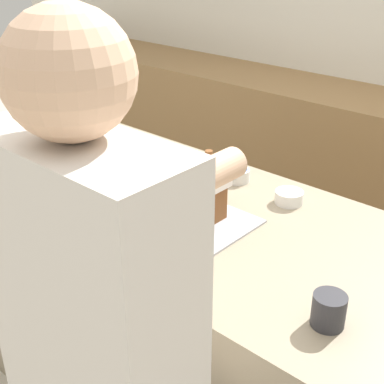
{
  "coord_description": "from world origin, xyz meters",
  "views": [
    {
      "loc": [
        1.08,
        -1.16,
        1.78
      ],
      "look_at": [
        0.04,
        0.0,
        1.0
      ],
      "focal_mm": 50.0,
      "sensor_mm": 36.0,
      "label": 1
    }
  ],
  "objects_px": {
    "candy_bowl_far_right": "(289,197)",
    "mug": "(329,310)",
    "gingerbread_house": "(191,190)",
    "candy_bowl_behind_tray": "(137,167)",
    "baking_tray": "(191,216)",
    "candy_bowl_front_corner": "(237,174)",
    "decorative_tree": "(92,101)",
    "cookbook": "(147,147)"
  },
  "relations": [
    {
      "from": "gingerbread_house",
      "to": "candy_bowl_far_right",
      "type": "relative_size",
      "value": 2.41
    },
    {
      "from": "cookbook",
      "to": "mug",
      "type": "height_order",
      "value": "mug"
    },
    {
      "from": "baking_tray",
      "to": "candy_bowl_far_right",
      "type": "xyz_separation_m",
      "value": [
        0.18,
        0.3,
        0.02
      ]
    },
    {
      "from": "gingerbread_house",
      "to": "decorative_tree",
      "type": "distance_m",
      "value": 0.78
    },
    {
      "from": "gingerbread_house",
      "to": "candy_bowl_front_corner",
      "type": "xyz_separation_m",
      "value": [
        -0.06,
        0.32,
        -0.07
      ]
    },
    {
      "from": "decorative_tree",
      "to": "cookbook",
      "type": "relative_size",
      "value": 1.96
    },
    {
      "from": "gingerbread_house",
      "to": "mug",
      "type": "relative_size",
      "value": 2.79
    },
    {
      "from": "gingerbread_house",
      "to": "candy_bowl_behind_tray",
      "type": "bearing_deg",
      "value": 162.77
    },
    {
      "from": "baking_tray",
      "to": "candy_bowl_far_right",
      "type": "height_order",
      "value": "candy_bowl_far_right"
    },
    {
      "from": "baking_tray",
      "to": "gingerbread_house",
      "type": "distance_m",
      "value": 0.09
    },
    {
      "from": "baking_tray",
      "to": "candy_bowl_far_right",
      "type": "bearing_deg",
      "value": 58.82
    },
    {
      "from": "candy_bowl_behind_tray",
      "to": "gingerbread_house",
      "type": "bearing_deg",
      "value": -17.23
    },
    {
      "from": "baking_tray",
      "to": "gingerbread_house",
      "type": "xyz_separation_m",
      "value": [
        0.0,
        0.0,
        0.09
      ]
    },
    {
      "from": "candy_bowl_behind_tray",
      "to": "baking_tray",
      "type": "bearing_deg",
      "value": -17.27
    },
    {
      "from": "decorative_tree",
      "to": "cookbook",
      "type": "xyz_separation_m",
      "value": [
        0.21,
        0.1,
        -0.18
      ]
    },
    {
      "from": "candy_bowl_behind_tray",
      "to": "mug",
      "type": "bearing_deg",
      "value": -16.61
    },
    {
      "from": "cookbook",
      "to": "decorative_tree",
      "type": "bearing_deg",
      "value": -154.17
    },
    {
      "from": "candy_bowl_far_right",
      "to": "cookbook",
      "type": "relative_size",
      "value": 0.49
    },
    {
      "from": "candy_bowl_behind_tray",
      "to": "decorative_tree",
      "type": "bearing_deg",
      "value": 165.54
    },
    {
      "from": "mug",
      "to": "candy_bowl_far_right",
      "type": "bearing_deg",
      "value": 130.98
    },
    {
      "from": "baking_tray",
      "to": "decorative_tree",
      "type": "xyz_separation_m",
      "value": [
        -0.74,
        0.21,
        0.19
      ]
    },
    {
      "from": "candy_bowl_far_right",
      "to": "mug",
      "type": "xyz_separation_m",
      "value": [
        0.4,
        -0.47,
        0.02
      ]
    },
    {
      "from": "gingerbread_house",
      "to": "candy_bowl_behind_tray",
      "type": "relative_size",
      "value": 2.07
    },
    {
      "from": "decorative_tree",
      "to": "cookbook",
      "type": "distance_m",
      "value": 0.3
    },
    {
      "from": "candy_bowl_far_right",
      "to": "cookbook",
      "type": "xyz_separation_m",
      "value": [
        -0.71,
        0.02,
        -0.01
      ]
    },
    {
      "from": "baking_tray",
      "to": "candy_bowl_front_corner",
      "type": "relative_size",
      "value": 4.34
    },
    {
      "from": "decorative_tree",
      "to": "baking_tray",
      "type": "bearing_deg",
      "value": -15.89
    },
    {
      "from": "baking_tray",
      "to": "gingerbread_house",
      "type": "bearing_deg",
      "value": 23.88
    },
    {
      "from": "gingerbread_house",
      "to": "decorative_tree",
      "type": "height_order",
      "value": "decorative_tree"
    },
    {
      "from": "baking_tray",
      "to": "candy_bowl_far_right",
      "type": "distance_m",
      "value": 0.35
    },
    {
      "from": "candy_bowl_front_corner",
      "to": "mug",
      "type": "height_order",
      "value": "mug"
    },
    {
      "from": "candy_bowl_front_corner",
      "to": "gingerbread_house",
      "type": "bearing_deg",
      "value": -79.47
    },
    {
      "from": "candy_bowl_behind_tray",
      "to": "mug",
      "type": "distance_m",
      "value": 1.0
    },
    {
      "from": "baking_tray",
      "to": "decorative_tree",
      "type": "distance_m",
      "value": 0.8
    },
    {
      "from": "gingerbread_house",
      "to": "cookbook",
      "type": "bearing_deg",
      "value": 149.34
    },
    {
      "from": "candy_bowl_far_right",
      "to": "candy_bowl_front_corner",
      "type": "height_order",
      "value": "candy_bowl_front_corner"
    },
    {
      "from": "decorative_tree",
      "to": "candy_bowl_front_corner",
      "type": "relative_size",
      "value": 4.09
    },
    {
      "from": "cookbook",
      "to": "mug",
      "type": "bearing_deg",
      "value": -23.5
    },
    {
      "from": "decorative_tree",
      "to": "cookbook",
      "type": "height_order",
      "value": "decorative_tree"
    },
    {
      "from": "baking_tray",
      "to": "mug",
      "type": "relative_size",
      "value": 4.86
    },
    {
      "from": "gingerbread_house",
      "to": "candy_bowl_far_right",
      "type": "height_order",
      "value": "gingerbread_house"
    },
    {
      "from": "gingerbread_house",
      "to": "baking_tray",
      "type": "bearing_deg",
      "value": -156.12
    }
  ]
}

